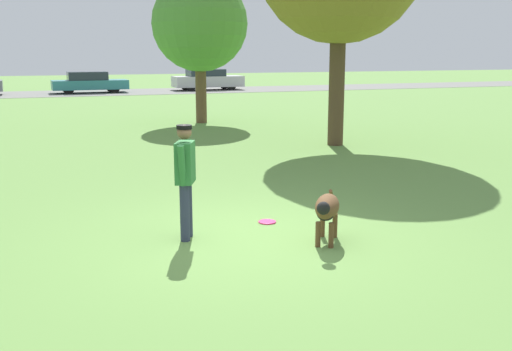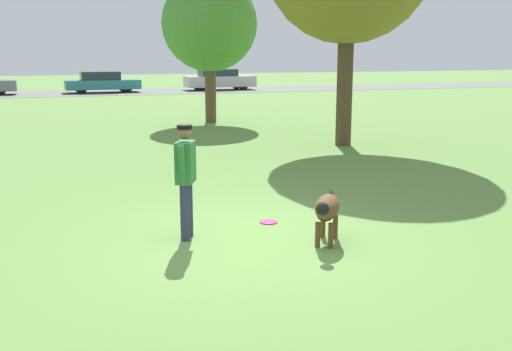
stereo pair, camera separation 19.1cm
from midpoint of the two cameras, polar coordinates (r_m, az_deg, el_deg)
ground_plane at (r=8.27m, az=-0.72°, el=-6.00°), size 120.00×120.00×0.00m
far_road_strip at (r=38.51m, az=-14.98°, el=7.62°), size 120.00×6.00×0.01m
person at (r=8.10m, az=-6.05°, el=0.25°), size 0.36×0.62×1.57m
dog at (r=8.00m, az=7.45°, el=-3.20°), size 0.69×0.97×0.66m
frisbee at (r=9.02m, az=1.82°, el=-4.44°), size 0.27×0.27×0.02m
tree_mid_center at (r=21.61m, az=-4.19°, el=14.21°), size 3.36×3.36×5.16m
parked_car_teal at (r=38.49m, az=-14.31°, el=8.60°), size 4.54×1.91×1.29m
parked_car_silver at (r=40.06m, az=-3.36°, el=9.10°), size 4.59×1.82×1.36m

